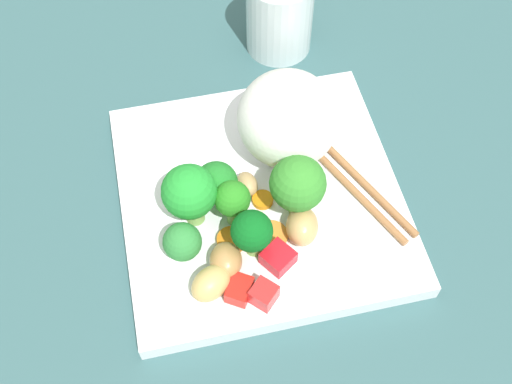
% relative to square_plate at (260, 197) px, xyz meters
% --- Properties ---
extents(ground_plane, '(1.10, 1.10, 0.02)m').
position_rel_square_plate_xyz_m(ground_plane, '(0.00, 0.00, -0.02)').
color(ground_plane, '#355C5F').
extents(square_plate, '(0.27, 0.27, 0.02)m').
position_rel_square_plate_xyz_m(square_plate, '(0.00, 0.00, 0.00)').
color(square_plate, white).
rests_on(square_plate, ground_plane).
extents(rice_mound, '(0.11, 0.10, 0.09)m').
position_rel_square_plate_xyz_m(rice_mound, '(0.05, -0.04, 0.06)').
color(rice_mound, white).
rests_on(rice_mound, square_plate).
extents(broccoli_floret_0, '(0.04, 0.04, 0.06)m').
position_rel_square_plate_xyz_m(broccoli_floret_0, '(-0.06, 0.02, 0.05)').
color(broccoli_floret_0, '#79AF4E').
rests_on(broccoli_floret_0, square_plate).
extents(broccoli_floret_1, '(0.05, 0.05, 0.07)m').
position_rel_square_plate_xyz_m(broccoli_floret_1, '(-0.02, 0.07, 0.05)').
color(broccoli_floret_1, '#84B356').
rests_on(broccoli_floret_1, square_plate).
extents(broccoli_floret_2, '(0.04, 0.04, 0.05)m').
position_rel_square_plate_xyz_m(broccoli_floret_2, '(-0.00, 0.04, 0.04)').
color(broccoli_floret_2, '#619F43').
rests_on(broccoli_floret_2, square_plate).
extents(broccoli_floret_3, '(0.03, 0.03, 0.05)m').
position_rel_square_plate_xyz_m(broccoli_floret_3, '(-0.03, 0.03, 0.04)').
color(broccoli_floret_3, '#6DAA4A').
rests_on(broccoli_floret_3, square_plate).
extents(broccoli_floret_4, '(0.05, 0.05, 0.07)m').
position_rel_square_plate_xyz_m(broccoli_floret_4, '(-0.03, -0.03, 0.06)').
color(broccoli_floret_4, '#7FB251').
rests_on(broccoli_floret_4, square_plate).
extents(broccoli_floret_5, '(0.03, 0.03, 0.05)m').
position_rel_square_plate_xyz_m(broccoli_floret_5, '(-0.06, 0.08, 0.04)').
color(broccoli_floret_5, '#6BA443').
rests_on(broccoli_floret_5, square_plate).
extents(carrot_slice_0, '(0.03, 0.03, 0.01)m').
position_rel_square_plate_xyz_m(carrot_slice_0, '(-0.05, 0.04, 0.01)').
color(carrot_slice_0, orange).
rests_on(carrot_slice_0, square_plate).
extents(carrot_slice_1, '(0.03, 0.03, 0.01)m').
position_rel_square_plate_xyz_m(carrot_slice_1, '(-0.01, -0.00, 0.01)').
color(carrot_slice_1, orange).
rests_on(carrot_slice_1, square_plate).
extents(carrot_slice_2, '(0.04, 0.04, 0.00)m').
position_rel_square_plate_xyz_m(carrot_slice_2, '(-0.05, -0.00, 0.01)').
color(carrot_slice_2, orange).
rests_on(carrot_slice_2, square_plate).
extents(pepper_chunk_0, '(0.03, 0.03, 0.02)m').
position_rel_square_plate_xyz_m(pepper_chunk_0, '(-0.10, 0.04, 0.02)').
color(pepper_chunk_0, red).
rests_on(pepper_chunk_0, square_plate).
extents(pepper_chunk_1, '(0.04, 0.04, 0.02)m').
position_rel_square_plate_xyz_m(pepper_chunk_1, '(-0.08, 0.00, 0.02)').
color(pepper_chunk_1, red).
rests_on(pepper_chunk_1, square_plate).
extents(pepper_chunk_2, '(0.03, 0.03, 0.02)m').
position_rel_square_plate_xyz_m(pepper_chunk_2, '(-0.11, 0.02, 0.02)').
color(pepper_chunk_2, red).
rests_on(pepper_chunk_2, square_plate).
extents(chicken_piece_0, '(0.04, 0.05, 0.03)m').
position_rel_square_plate_xyz_m(chicken_piece_0, '(-0.09, 0.06, 0.02)').
color(chicken_piece_0, tan).
rests_on(chicken_piece_0, square_plate).
extents(chicken_piece_1, '(0.04, 0.03, 0.03)m').
position_rel_square_plate_xyz_m(chicken_piece_1, '(-0.07, 0.05, 0.02)').
color(chicken_piece_1, '#B38048').
rests_on(chicken_piece_1, square_plate).
extents(chicken_piece_2, '(0.04, 0.04, 0.03)m').
position_rel_square_plate_xyz_m(chicken_piece_2, '(-0.05, -0.03, 0.02)').
color(chicken_piece_2, tan).
rests_on(chicken_piece_2, square_plate).
extents(chicken_piece_4, '(0.03, 0.02, 0.02)m').
position_rel_square_plate_xyz_m(chicken_piece_4, '(0.01, 0.01, 0.02)').
color(chicken_piece_4, tan).
rests_on(chicken_piece_4, square_plate).
extents(chopstick_pair, '(0.20, 0.11, 0.01)m').
position_rel_square_plate_xyz_m(chopstick_pair, '(0.01, -0.08, 0.01)').
color(chopstick_pair, '#A06B3F').
rests_on(chopstick_pair, square_plate).
extents(drinking_glass, '(0.08, 0.08, 0.09)m').
position_rel_square_plate_xyz_m(drinking_glass, '(0.21, -0.07, 0.04)').
color(drinking_glass, silver).
rests_on(drinking_glass, ground_plane).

